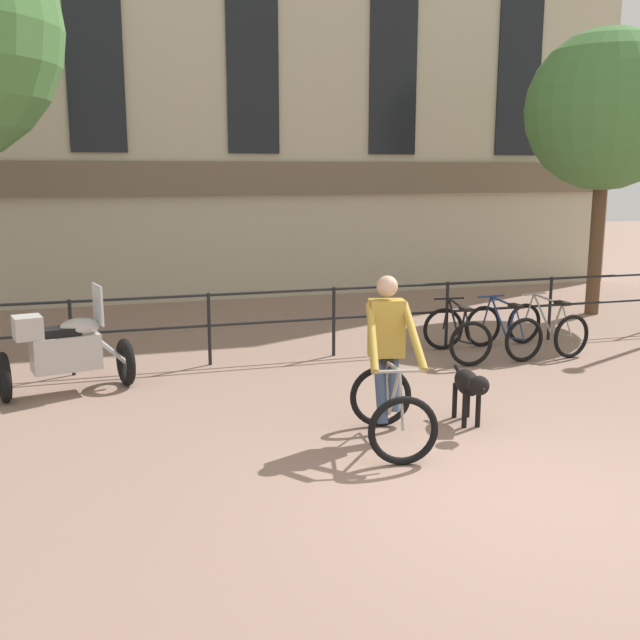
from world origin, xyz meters
name	(u,v)px	position (x,y,z in m)	size (l,w,h in m)	color
ground_plane	(520,494)	(0.00, 0.00, 0.00)	(60.00, 60.00, 0.00)	#8E7060
canal_railing	(334,310)	(0.00, 5.20, 0.71)	(15.05, 0.05, 1.05)	black
building_facade	(249,25)	(0.00, 10.99, 5.74)	(18.00, 0.72, 11.54)	#BCB299
cyclist_with_bike	(389,369)	(-0.58, 1.60, 0.76)	(0.88, 1.27, 1.70)	black
dog	(470,385)	(0.44, 1.77, 0.45)	(0.32, 0.95, 0.64)	black
parked_motorcycle	(65,350)	(-3.82, 4.31, 0.56)	(1.69, 0.95, 1.35)	black
parked_bicycle_near_lamp	(457,334)	(1.72, 4.54, 0.36)	(0.74, 1.16, 0.86)	black
parked_bicycle_mid_left	(503,331)	(2.49, 4.54, 0.36)	(0.75, 1.16, 0.86)	black
parked_bicycle_mid_right	(547,328)	(3.27, 4.54, 0.36)	(0.81, 1.19, 0.86)	black
tree_canalside_right	(606,111)	(5.90, 6.95, 3.85)	(2.97, 2.97, 5.35)	brown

